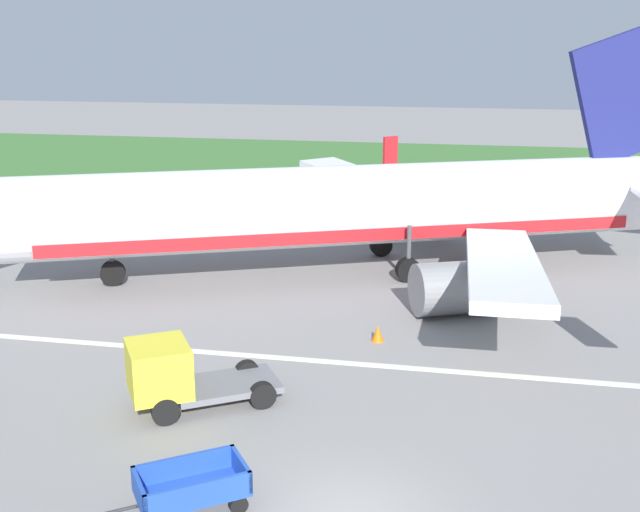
% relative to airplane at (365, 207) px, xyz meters
% --- Properties ---
extents(grass_strip, '(220.00, 28.00, 0.06)m').
position_rel_airplane_xyz_m(grass_strip, '(2.41, 31.76, -3.02)').
color(grass_strip, '#3D7033').
rests_on(grass_strip, ground).
extents(apron_stripe, '(120.00, 0.36, 0.01)m').
position_rel_airplane_xyz_m(apron_stripe, '(2.41, -11.03, -3.05)').
color(apron_stripe, silver).
rests_on(apron_stripe, ground).
extents(airplane, '(35.93, 29.37, 11.34)m').
position_rel_airplane_xyz_m(airplane, '(0.00, 0.00, 0.00)').
color(airplane, silver).
rests_on(airplane, ground).
extents(baggage_cart_second_in_row, '(3.33, 2.65, 1.07)m').
position_rel_airplane_xyz_m(baggage_cart_second_in_row, '(-1.23, -20.09, -2.45)').
color(baggage_cart_second_in_row, '#234CB2').
rests_on(baggage_cart_second_in_row, ground).
extents(service_truck_beside_carts, '(4.72, 3.92, 2.10)m').
position_rel_airplane_xyz_m(service_truck_beside_carts, '(-3.45, -15.26, -1.95)').
color(service_truck_beside_carts, slate).
rests_on(service_truck_beside_carts, ground).
extents(traffic_cone_near_plane, '(0.45, 0.45, 0.59)m').
position_rel_airplane_xyz_m(traffic_cone_near_plane, '(1.74, -8.83, -2.76)').
color(traffic_cone_near_plane, orange).
rests_on(traffic_cone_near_plane, ground).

